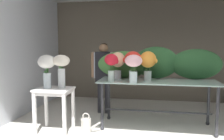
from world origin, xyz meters
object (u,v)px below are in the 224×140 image
Objects in this scene: vase_sunset_carnations at (148,62)px; vase_white_roses_tall at (47,66)px; display_table_glass at (157,88)px; vase_blush_stock at (133,64)px; vase_crimson_roses at (112,64)px; vase_peach_ranunculus at (118,62)px; vase_cream_lisianthus_tall at (61,66)px; florist at (104,71)px; watering_can at (86,125)px; side_table_white at (54,96)px; vase_scarlet_freesia at (133,61)px.

vase_sunset_carnations reaches higher than vase_white_roses_tall.
display_table_glass is 4.43× the size of vase_blush_stock.
vase_crimson_roses is 0.85× the size of vase_white_roses_tall.
vase_peach_ranunculus is at bearing 169.75° from vase_sunset_carnations.
vase_cream_lisianthus_tall is at bearing -148.52° from vase_peach_ranunculus.
vase_crimson_roses is (0.35, -0.97, 0.23)m from florist.
vase_sunset_carnations is 1.53m from vase_cream_lisianthus_tall.
vase_peach_ranunculus is at bearing 31.48° from vase_cream_lisianthus_tall.
watering_can is (-0.47, -0.54, -1.07)m from vase_peach_ranunculus.
side_table_white is at bearing -171.57° from vase_blush_stock.
watering_can is at bearing -169.84° from vase_blush_stock.
vase_peach_ranunculus is 0.96× the size of vase_scarlet_freesia.
vase_scarlet_freesia is (0.28, -0.09, 0.02)m from vase_peach_ranunculus.
florist is 4.39× the size of watering_can.
vase_crimson_roses is 0.33m from vase_peach_ranunculus.
side_table_white is 0.49× the size of florist.
vase_sunset_carnations is at bearing 17.02° from vase_cream_lisianthus_tall.
vase_sunset_carnations is 0.92× the size of vase_white_roses_tall.
vase_crimson_roses reaches higher than watering_can.
vase_sunset_carnations is 0.38m from vase_blush_stock.
vase_blush_stock is (-0.24, -0.30, -0.02)m from vase_sunset_carnations.
vase_white_roses_tall is 1.22m from watering_can.
watering_can is at bearing -130.77° from vase_peach_ranunculus.
vase_white_roses_tall is (-1.42, -0.51, -0.07)m from vase_scarlet_freesia.
vase_white_roses_tall is 1.00× the size of vase_cream_lisianthus_tall.
vase_scarlet_freesia reaches higher than vase_crimson_roses.
vase_blush_stock is at bearing 10.16° from watering_can.
side_table_white is 1.51m from vase_scarlet_freesia.
side_table_white is 0.52m from vase_cream_lisianthus_tall.
vase_crimson_roses is at bearing 169.54° from vase_blush_stock.
side_table_white is at bearing -115.83° from florist.
florist is 1.05m from vase_scarlet_freesia.
side_table_white is 0.52m from vase_white_roses_tall.
side_table_white is 1.46m from vase_blush_stock.
vase_sunset_carnations is at bearing 23.12° from watering_can.
vase_crimson_roses is 0.92× the size of vase_scarlet_freesia.
vase_white_roses_tall is at bearing -168.11° from vase_cream_lisianthus_tall.
vase_scarlet_freesia is at bearing -178.35° from display_table_glass.
vase_white_roses_tall reaches higher than side_table_white.
vase_crimson_roses is at bearing -70.06° from florist.
vase_white_roses_tall is at bearing -179.97° from side_table_white.
florist is at bearing 122.79° from vase_peach_ranunculus.
vase_blush_stock is at bearing 6.94° from vase_cream_lisianthus_tall.
vase_sunset_carnations is 0.91× the size of vase_cream_lisianthus_tall.
vase_cream_lisianthus_tall is at bearing 11.89° from vase_white_roses_tall.
vase_peach_ranunculus is 0.52m from vase_blush_stock.
side_table_white is at bearing -164.15° from vase_crimson_roses.
vase_sunset_carnations is (0.63, 0.23, 0.02)m from vase_crimson_roses.
vase_white_roses_tall is at bearing -165.82° from vase_crimson_roses.
vase_peach_ranunculus is 0.30m from vase_scarlet_freesia.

